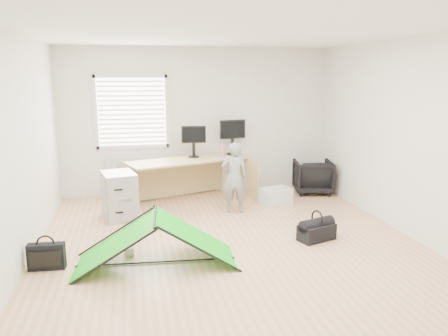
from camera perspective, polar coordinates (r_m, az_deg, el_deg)
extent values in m
plane|color=tan|center=(5.89, 0.82, -9.87)|extent=(5.50, 5.50, 0.00)
cube|color=silver|center=(8.21, -3.44, 6.10)|extent=(5.00, 0.02, 2.70)
cube|color=silver|center=(8.06, -11.94, 7.18)|extent=(1.20, 0.06, 1.20)
cube|color=silver|center=(8.19, -11.61, -0.53)|extent=(1.00, 0.12, 0.60)
cube|color=tan|center=(7.81, -4.49, -1.52)|extent=(2.29, 1.35, 0.75)
cube|color=#A0A3A5|center=(7.01, -13.52, -3.49)|extent=(0.60, 0.71, 0.73)
cube|color=black|center=(7.86, -3.98, 2.91)|extent=(0.44, 0.14, 0.42)
cube|color=black|center=(8.12, 1.09, 3.44)|extent=(0.51, 0.20, 0.47)
cube|color=beige|center=(7.72, 0.25, 1.26)|extent=(0.44, 0.17, 0.02)
cylinder|color=#C56E89|center=(7.93, -0.13, 2.34)|extent=(0.07, 0.07, 0.23)
imported|color=black|center=(8.43, 11.52, -1.10)|extent=(0.80, 0.82, 0.63)
imported|color=gray|center=(7.03, 1.38, -1.27)|extent=(0.48, 0.37, 1.16)
cube|color=silver|center=(7.64, 6.75, -3.66)|extent=(0.59, 0.50, 0.28)
cube|color=teal|center=(7.98, -10.14, -2.76)|extent=(0.33, 0.19, 0.37)
cube|color=black|center=(5.52, -22.17, -10.64)|extent=(0.42, 0.16, 0.31)
cube|color=silver|center=(5.67, -12.29, -10.57)|extent=(0.11, 0.11, 0.09)
cube|color=black|center=(6.12, 11.99, -8.22)|extent=(0.56, 0.40, 0.22)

